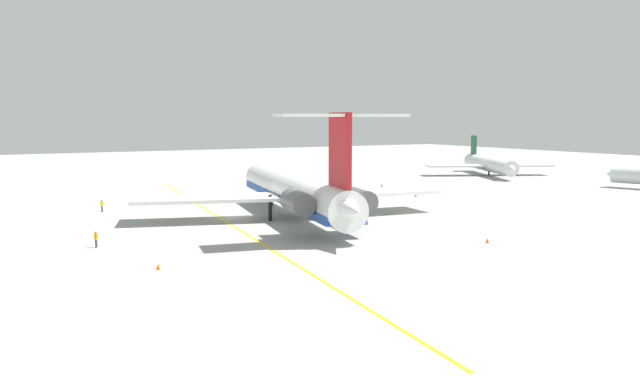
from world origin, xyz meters
The scene contains 11 objects.
ground centered at (0.00, 0.00, 0.00)m, with size 355.20×355.20×0.00m, color #9E9E99.
main_jetliner centered at (5.48, 6.39, 3.77)m, with size 47.10×41.96×13.81m.
airliner_far_left centered at (-29.27, 74.72, 2.62)m, with size 28.13×28.41×8.90m.
ground_crew_near_nose centered at (-14.10, -14.47, 1.09)m, with size 0.27×0.38×1.71m.
ground_crew_near_tail centered at (-5.92, 34.90, 1.13)m, with size 0.38×0.30×1.79m.
ground_crew_portside centered at (-11.83, 32.08, 1.10)m, with size 0.44×0.28×1.74m.
ground_crew_starboard centered at (11.67, -19.98, 1.08)m, with size 0.27×0.41×1.70m.
safety_cone_nose centered at (24.35, -17.08, 0.28)m, with size 0.40×0.40×0.55m, color #EA590F.
safety_cone_wingtip centered at (29.62, 16.73, 0.28)m, with size 0.40×0.40×0.55m, color #EA590F.
safety_cone_tail centered at (-15.96, 27.83, 0.28)m, with size 0.40×0.40×0.55m, color #EA590F.
taxiway_centreline centered at (4.18, -2.61, 0.00)m, with size 103.00×0.36×0.01m, color gold.
Camera 1 is at (79.08, -31.81, 13.22)m, focal length 35.92 mm.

